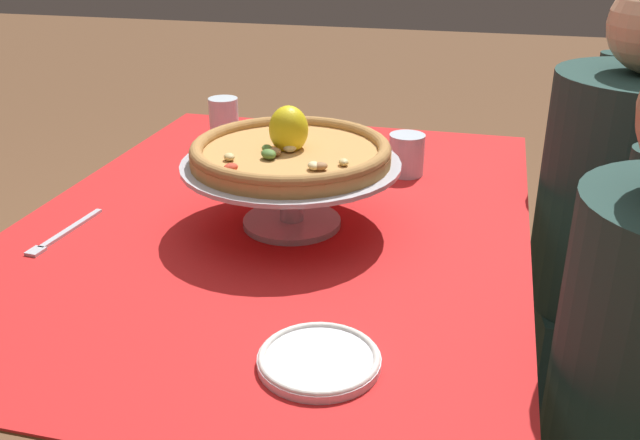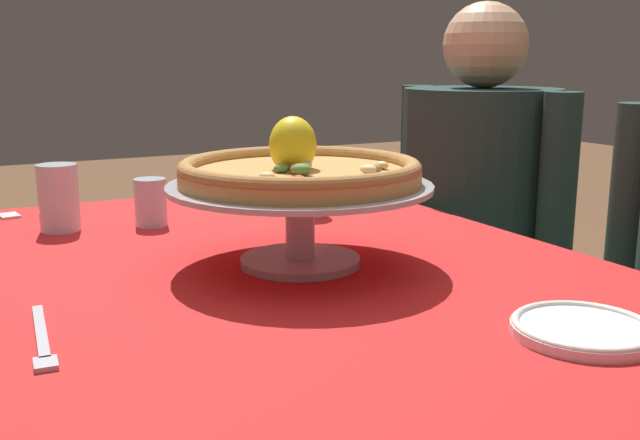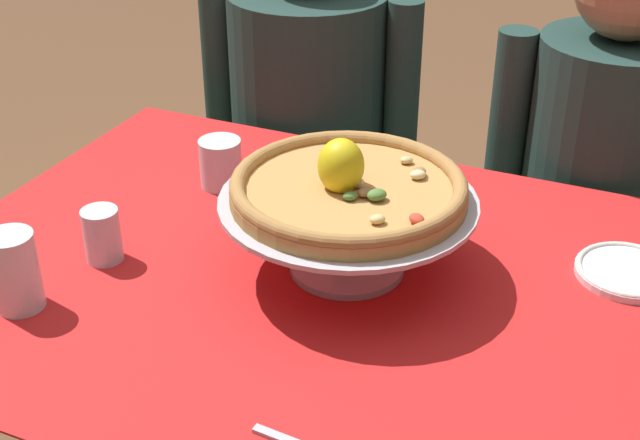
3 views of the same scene
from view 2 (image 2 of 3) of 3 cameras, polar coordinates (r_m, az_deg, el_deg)
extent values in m
cylinder|color=brown|center=(1.92, 0.44, -9.04)|extent=(0.06, 0.06, 0.72)
cube|color=brown|center=(1.14, -3.80, -4.27)|extent=(1.26, 0.92, 0.02)
cube|color=red|center=(1.14, -3.81, -3.57)|extent=(1.30, 0.96, 0.00)
cylinder|color=#B7B7C1|center=(1.13, -1.55, -3.21)|extent=(0.19, 0.19, 0.01)
cylinder|color=#B7B7C1|center=(1.12, -1.57, -0.27)|extent=(0.04, 0.04, 0.11)
cylinder|color=#B7B7C1|center=(1.11, -1.58, 2.65)|extent=(0.40, 0.40, 0.01)
cylinder|color=#BC8447|center=(1.10, -1.59, 3.41)|extent=(0.37, 0.37, 0.02)
torus|color=#A6743E|center=(1.10, -1.59, 4.17)|extent=(0.37, 0.37, 0.02)
ellipsoid|color=#4C7533|center=(1.07, -3.11, 4.05)|extent=(0.03, 0.03, 0.01)
ellipsoid|color=beige|center=(1.09, -1.31, 4.38)|extent=(0.03, 0.03, 0.02)
ellipsoid|color=tan|center=(1.11, 4.86, 4.30)|extent=(0.03, 0.03, 0.01)
ellipsoid|color=tan|center=(0.99, -4.15, 3.40)|extent=(0.03, 0.03, 0.01)
ellipsoid|color=#996B42|center=(1.06, -1.69, 4.06)|extent=(0.03, 0.03, 0.01)
ellipsoid|color=#4C7533|center=(1.04, -1.45, 3.98)|extent=(0.04, 0.04, 0.02)
ellipsoid|color=#996B42|center=(1.06, 4.30, 4.02)|extent=(0.03, 0.03, 0.01)
ellipsoid|color=#C63D28|center=(0.96, -1.70, 3.12)|extent=(0.03, 0.03, 0.01)
ellipsoid|color=beige|center=(1.05, 3.80, 3.97)|extent=(0.03, 0.03, 0.01)
ellipsoid|color=yellow|center=(1.10, -2.14, 5.86)|extent=(0.09, 0.09, 0.09)
cylinder|color=silver|center=(1.43, -19.74, 1.65)|extent=(0.07, 0.07, 0.12)
cylinder|color=silver|center=(1.43, -19.67, 0.68)|extent=(0.06, 0.06, 0.08)
cylinder|color=silver|center=(1.48, -1.11, 2.16)|extent=(0.08, 0.08, 0.09)
cylinder|color=silver|center=(1.49, -1.11, 1.53)|extent=(0.07, 0.07, 0.06)
cylinder|color=silver|center=(1.42, -13.09, 1.35)|extent=(0.06, 0.06, 0.09)
cylinder|color=silver|center=(1.42, -13.06, 0.78)|extent=(0.05, 0.05, 0.06)
cylinder|color=white|center=(0.90, 19.86, -8.15)|extent=(0.16, 0.16, 0.01)
torus|color=silver|center=(0.90, 19.89, -7.79)|extent=(0.16, 0.16, 0.01)
cube|color=#B7B7C1|center=(0.92, -20.97, -8.12)|extent=(0.18, 0.03, 0.01)
cube|color=#B7B7C1|center=(0.82, -20.63, -10.48)|extent=(0.03, 0.03, 0.01)
cube|color=beige|center=(1.60, -23.12, 0.31)|extent=(0.05, 0.04, 0.00)
cube|color=#1E3833|center=(1.94, 11.54, -13.11)|extent=(0.32, 0.35, 0.47)
cylinder|color=#1E3833|center=(1.78, 12.23, 1.55)|extent=(0.41, 0.41, 0.53)
sphere|color=tan|center=(1.75, 12.79, 13.19)|extent=(0.19, 0.19, 0.19)
cylinder|color=#1E3833|center=(1.93, 7.45, 3.74)|extent=(0.08, 0.08, 0.45)
cylinder|color=#1E3833|center=(1.63, 18.00, 1.65)|extent=(0.08, 0.08, 0.45)
cylinder|color=#1E3833|center=(1.40, 23.07, -0.82)|extent=(0.08, 0.08, 0.45)
camera|label=1|loc=(0.88, 78.72, 19.07)|focal=39.26mm
camera|label=3|loc=(0.94, -83.19, 31.20)|focal=48.77mm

